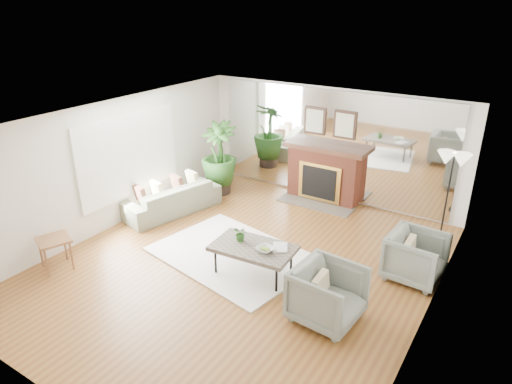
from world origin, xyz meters
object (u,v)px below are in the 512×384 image
Objects in this scene: armchair_back at (416,257)px; potted_ficus at (219,156)px; sofa at (171,198)px; coffee_table at (253,249)px; fireplace at (323,172)px; armchair_front at (328,295)px; side_table at (54,244)px; floor_lamp at (452,167)px.

potted_ficus is (-4.80, 1.17, 0.51)m from armchair_back.
armchair_back is at bearing 106.83° from sofa.
coffee_table is 3.00m from sofa.
fireplace is 4.22m from armchair_front.
sofa reaches higher than coffee_table.
side_table is at bearing 110.27° from armchair_front.
armchair_front is 0.54× the size of potted_ficus.
coffee_table is at bearing 79.86° from armchair_front.
potted_ficus reaches higher than armchair_back.
fireplace is at bearing 95.56° from coffee_table.
armchair_back reaches higher than side_table.
sofa is 2.40× the size of armchair_back.
floor_lamp is at bearing 3.41° from potted_ficus.
floor_lamp is at bearing 122.46° from sofa.
armchair_front is 4.56m from side_table.
fireplace is at bearing 30.47° from armchair_front.
armchair_back is 0.51× the size of potted_ficus.
armchair_back is 1.88m from armchair_front.
coffee_table is 1.55m from armchair_front.
armchair_back reaches higher than coffee_table.
coffee_table is at bearing -84.44° from fireplace.
fireplace is 2.24× the size of armchair_front.
potted_ficus reaches higher than armchair_front.
fireplace is 2.39m from potted_ficus.
sofa is 4.53m from armchair_front.
floor_lamp is (0.10, 1.46, 1.11)m from armchair_back.
potted_ficus is (-2.53, 2.49, 0.42)m from coffee_table.
side_table is at bearing -150.90° from coffee_table.
armchair_back is at bearing -93.91° from floor_lamp.
armchair_front is at bearing -64.34° from fireplace.
side_table reaches higher than coffee_table.
armchair_front is (-0.77, -1.71, 0.02)m from armchair_back.
armchair_back is (2.60, -2.09, -0.26)m from fireplace.
side_table is (-5.17, -2.93, 0.08)m from armchair_back.
coffee_table is 3.32m from side_table.
armchair_back is (2.27, 1.31, -0.09)m from coffee_table.
fireplace reaches higher than potted_ficus.
coffee_table is at bearing -44.55° from potted_ficus.
coffee_table is 3.57m from potted_ficus.
potted_ficus reaches higher than side_table.
potted_ficus is 0.96× the size of floor_lamp.
floor_lamp reaches higher than potted_ficus.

